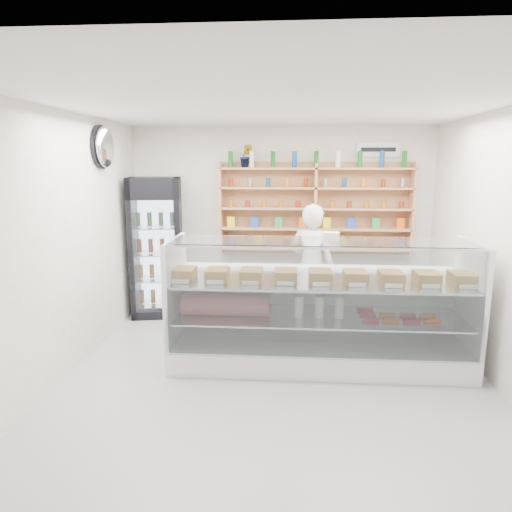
{
  "coord_description": "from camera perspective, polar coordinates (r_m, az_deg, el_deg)",
  "views": [
    {
      "loc": [
        0.12,
        -4.45,
        2.25
      ],
      "look_at": [
        -0.27,
        0.9,
        1.16
      ],
      "focal_mm": 32.0,
      "sensor_mm": 36.0,
      "label": 1
    }
  ],
  "objects": [
    {
      "name": "room",
      "position": [
        4.53,
        2.58,
        0.66
      ],
      "size": [
        5.0,
        5.0,
        5.0
      ],
      "color": "#A2A1A6",
      "rests_on": "ground"
    },
    {
      "name": "display_counter",
      "position": [
        5.29,
        7.76,
        -9.26
      ],
      "size": [
        3.3,
        0.99,
        1.44
      ],
      "color": "white",
      "rests_on": "floor"
    },
    {
      "name": "shop_worker",
      "position": [
        6.21,
        6.96,
        -1.47
      ],
      "size": [
        0.74,
        0.62,
        1.73
      ],
      "primitive_type": "imported",
      "rotation": [
        0.0,
        0.0,
        2.77
      ],
      "color": "silver",
      "rests_on": "floor"
    },
    {
      "name": "drinks_cooler",
      "position": [
        6.98,
        -12.31,
        1.16
      ],
      "size": [
        0.86,
        0.84,
        2.06
      ],
      "rotation": [
        0.0,
        0.0,
        0.18
      ],
      "color": "black",
      "rests_on": "floor"
    },
    {
      "name": "wall_shelving",
      "position": [
        6.83,
        7.38,
        5.87
      ],
      "size": [
        2.84,
        0.28,
        1.33
      ],
      "color": "tan",
      "rests_on": "back_wall"
    },
    {
      "name": "potted_plant",
      "position": [
        6.82,
        -1.26,
        12.41
      ],
      "size": [
        0.2,
        0.17,
        0.33
      ],
      "primitive_type": "imported",
      "rotation": [
        0.0,
        0.0,
        0.13
      ],
      "color": "#1E6626",
      "rests_on": "wall_shelving"
    },
    {
      "name": "security_mirror",
      "position": [
        6.1,
        -18.36,
        12.79
      ],
      "size": [
        0.15,
        0.5,
        0.5
      ],
      "primitive_type": "ellipsoid",
      "color": "silver",
      "rests_on": "left_wall"
    },
    {
      "name": "wall_sign",
      "position": [
        7.04,
        15.03,
        12.72
      ],
      "size": [
        0.62,
        0.03,
        0.2
      ],
      "primitive_type": "cube",
      "color": "white",
      "rests_on": "back_wall"
    }
  ]
}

